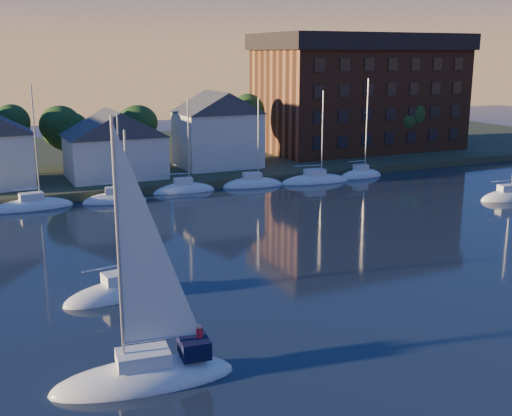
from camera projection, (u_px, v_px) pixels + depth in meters
shoreline_land at (128, 160)px, 95.70m from camera, size 160.00×50.00×2.00m
wooden_dock at (177, 189)px, 75.46m from camera, size 120.00×3.00×1.00m
clubhouse_centre at (114, 143)px, 76.17m from camera, size 11.55×8.40×8.08m
clubhouse_east at (217, 128)px, 83.51m from camera, size 10.50×8.40×9.80m
condo_block at (360, 92)px, 98.59m from camera, size 31.00×17.00×17.40m
tree_line at (164, 119)px, 84.28m from camera, size 93.40×5.40×8.90m
moored_fleet at (115, 199)px, 69.49m from camera, size 71.50×2.40×12.05m
hero_sailboat at (147, 371)px, 30.99m from camera, size 9.23×3.87×14.00m
drifting_sailboat_left at (121, 295)px, 42.08m from camera, size 8.00×3.58×11.98m
drifting_sailboat_right at (506, 199)px, 69.78m from camera, size 6.39×2.99×10.09m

